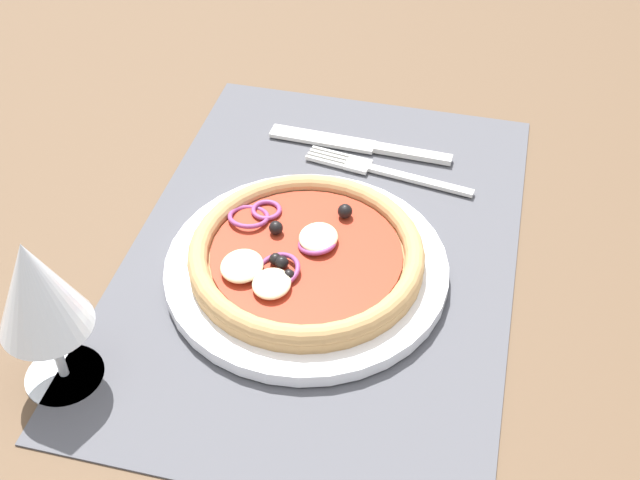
{
  "coord_description": "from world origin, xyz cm",
  "views": [
    {
      "loc": [
        -54.49,
        -12.83,
        54.46
      ],
      "look_at": [
        -0.96,
        0.0,
        2.71
      ],
      "focal_mm": 46.59,
      "sensor_mm": 36.0,
      "label": 1
    }
  ],
  "objects_px": {
    "pizza": "(305,255)",
    "fork": "(379,170)",
    "plate": "(307,268)",
    "knife": "(358,145)",
    "wine_glass": "(36,292)"
  },
  "relations": [
    {
      "from": "knife",
      "to": "wine_glass",
      "type": "height_order",
      "value": "wine_glass"
    },
    {
      "from": "pizza",
      "to": "knife",
      "type": "xyz_separation_m",
      "value": [
        0.2,
        -0.01,
        -0.02
      ]
    },
    {
      "from": "plate",
      "to": "knife",
      "type": "height_order",
      "value": "plate"
    },
    {
      "from": "fork",
      "to": "wine_glass",
      "type": "bearing_deg",
      "value": 66.62
    },
    {
      "from": "wine_glass",
      "to": "fork",
      "type": "bearing_deg",
      "value": -32.36
    },
    {
      "from": "plate",
      "to": "wine_glass",
      "type": "height_order",
      "value": "wine_glass"
    },
    {
      "from": "plate",
      "to": "knife",
      "type": "relative_size",
      "value": 1.28
    },
    {
      "from": "pizza",
      "to": "knife",
      "type": "relative_size",
      "value": 1.05
    },
    {
      "from": "fork",
      "to": "knife",
      "type": "xyz_separation_m",
      "value": [
        0.04,
        0.03,
        0.0
      ]
    },
    {
      "from": "plate",
      "to": "pizza",
      "type": "height_order",
      "value": "pizza"
    },
    {
      "from": "plate",
      "to": "pizza",
      "type": "bearing_deg",
      "value": 112.21
    },
    {
      "from": "knife",
      "to": "plate",
      "type": "bearing_deg",
      "value": 90.54
    },
    {
      "from": "pizza",
      "to": "fork",
      "type": "distance_m",
      "value": 0.17
    },
    {
      "from": "pizza",
      "to": "wine_glass",
      "type": "height_order",
      "value": "wine_glass"
    },
    {
      "from": "pizza",
      "to": "wine_glass",
      "type": "bearing_deg",
      "value": 133.71
    }
  ]
}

